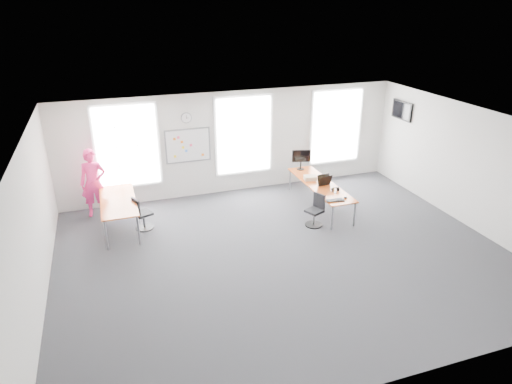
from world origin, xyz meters
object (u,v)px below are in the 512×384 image
object	(u,v)px
chair_left	(142,215)
monitor	(301,158)
keyboard	(335,200)
headphones	(335,190)
person	(93,183)
desk_right	(320,185)
desk_left	(118,203)
chair_right	(316,212)

from	to	relation	value
chair_left	monitor	size ratio (longest dim) A/B	1.42
keyboard	headphones	world-z (taller)	headphones
chair_left	person	distance (m)	1.70
keyboard	desk_right	bearing A→B (deg)	94.41
desk_left	chair_right	bearing A→B (deg)	-16.68
desk_left	monitor	xyz separation A→B (m)	(5.28, 0.75, 0.34)
desk_left	headphones	distance (m)	5.56
person	monitor	distance (m)	5.83
desk_right	chair_right	world-z (taller)	chair_right
chair_left	keyboard	distance (m)	4.88
desk_right	headphones	bearing A→B (deg)	-77.85
desk_right	chair_left	world-z (taller)	chair_left
keyboard	headphones	bearing A→B (deg)	74.46
desk_right	monitor	world-z (taller)	monitor
monitor	desk_right	bearing A→B (deg)	-73.98
desk_left	chair_left	xyz separation A→B (m)	(0.51, -0.22, -0.33)
chair_right	person	xyz separation A→B (m)	(-5.28, 2.42, 0.55)
monitor	desk_left	bearing A→B (deg)	-158.25
desk_right	chair_right	size ratio (longest dim) A/B	3.39
keyboard	monitor	world-z (taller)	monitor
desk_left	monitor	distance (m)	5.34
desk_left	keyboard	xyz separation A→B (m)	(5.18, -1.61, -0.01)
desk_right	headphones	distance (m)	0.63
chair_left	keyboard	size ratio (longest dim) A/B	1.89
desk_left	keyboard	world-z (taller)	desk_left
chair_right	monitor	world-z (taller)	monitor
desk_left	monitor	world-z (taller)	monitor
keyboard	headphones	distance (m)	0.61
desk_right	person	bearing A→B (deg)	166.09
chair_left	keyboard	xyz separation A→B (m)	(4.66, -1.39, 0.33)
person	keyboard	xyz separation A→B (m)	(5.72, -2.61, -0.22)
keyboard	headphones	xyz separation A→B (m)	(0.28, 0.54, 0.04)
headphones	chair_left	bearing A→B (deg)	155.11
desk_right	monitor	bearing A→B (deg)	92.33
chair_right	keyboard	bearing A→B (deg)	42.84
chair_right	monitor	distance (m)	2.34
person	keyboard	distance (m)	6.29
desk_left	person	world-z (taller)	person
chair_left	monitor	world-z (taller)	monitor
desk_right	keyboard	xyz separation A→B (m)	(-0.15, -1.15, 0.06)
chair_right	keyboard	size ratio (longest dim) A/B	1.85
chair_right	chair_left	size ratio (longest dim) A/B	0.98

